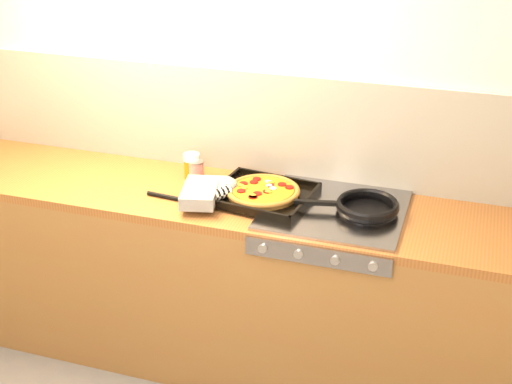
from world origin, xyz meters
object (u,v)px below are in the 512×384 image
(pizza_on_tray, at_px, (246,192))
(frying_pan, at_px, (366,207))
(juice_glass, at_px, (192,166))
(tomato_can, at_px, (197,171))

(pizza_on_tray, height_order, frying_pan, pizza_on_tray)
(pizza_on_tray, distance_m, juice_glass, 0.36)
(frying_pan, relative_size, juice_glass, 3.74)
(frying_pan, distance_m, juice_glass, 0.86)
(frying_pan, relative_size, tomato_can, 4.63)
(frying_pan, bearing_deg, tomato_can, 172.82)
(tomato_can, bearing_deg, pizza_on_tray, -23.86)
(tomato_can, distance_m, juice_glass, 0.04)
(pizza_on_tray, height_order, tomato_can, tomato_can)
(pizza_on_tray, distance_m, tomato_can, 0.32)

